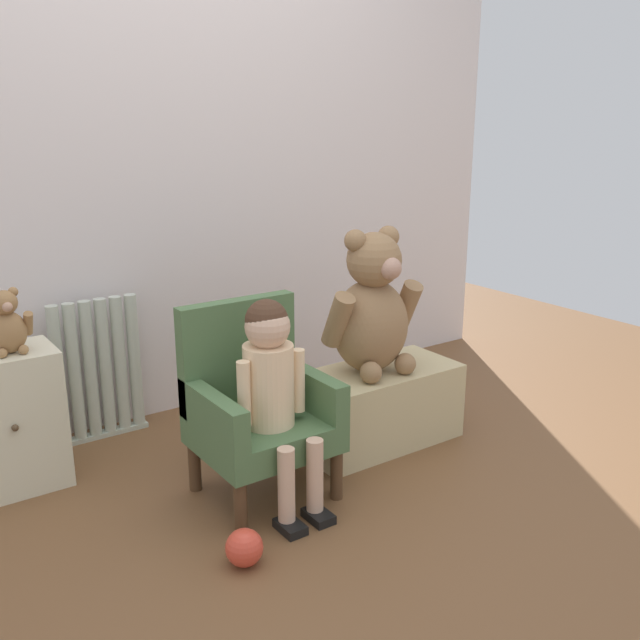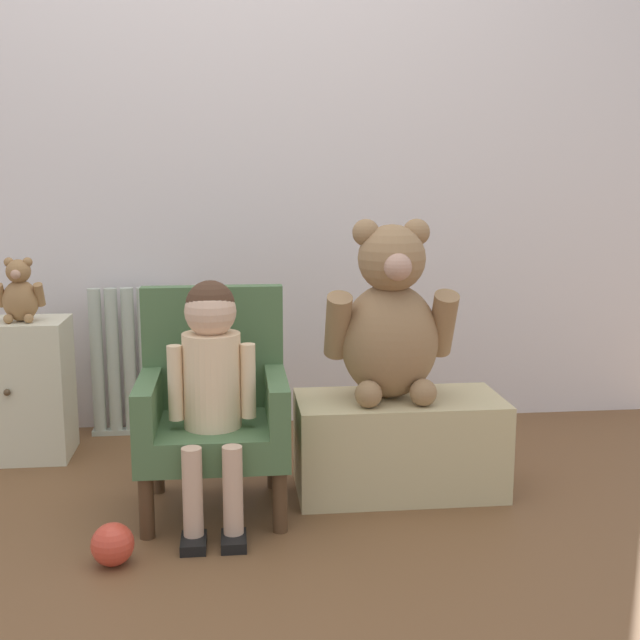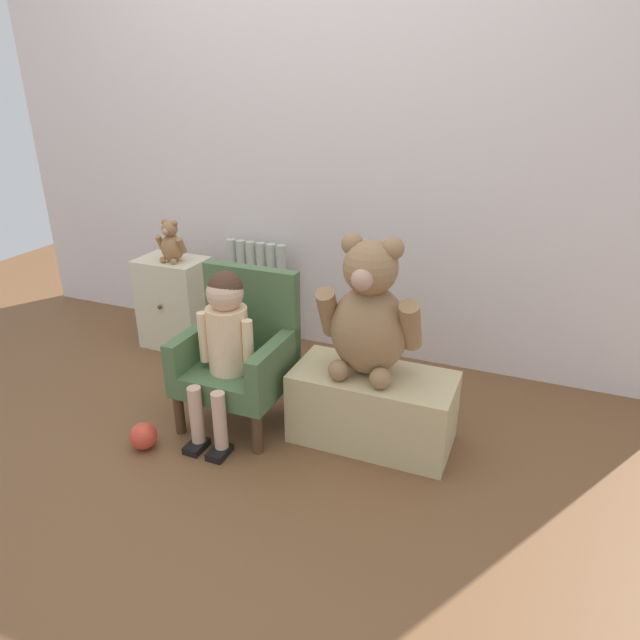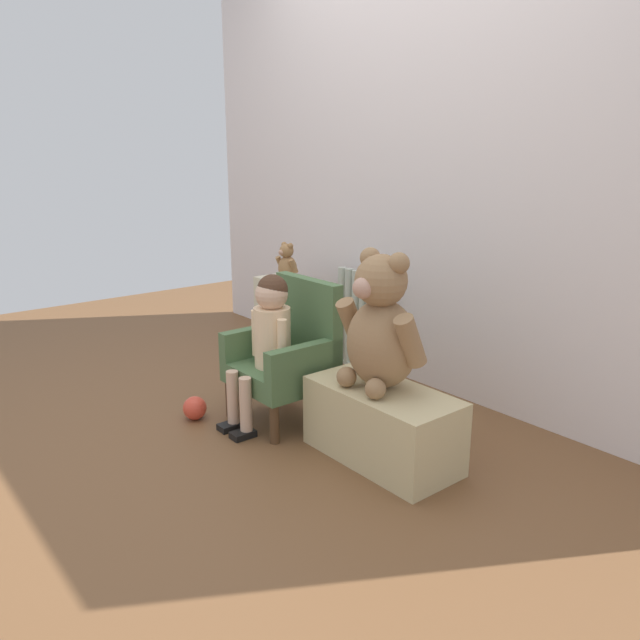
# 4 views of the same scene
# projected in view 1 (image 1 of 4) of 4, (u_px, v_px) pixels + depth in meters

# --- Properties ---
(ground_plane) EXTENTS (6.00, 6.00, 0.00)m
(ground_plane) POSITION_uv_depth(u_px,v_px,m) (321.00, 541.00, 2.23)
(ground_plane) COLOR brown
(back_wall) EXTENTS (3.80, 0.05, 2.40)m
(back_wall) POSITION_uv_depth(u_px,v_px,m) (143.00, 137.00, 2.90)
(back_wall) COLOR silver
(back_wall) RESTS_ON ground_plane
(radiator) EXTENTS (0.37, 0.05, 0.58)m
(radiator) POSITION_uv_depth(u_px,v_px,m) (98.00, 370.00, 2.89)
(radiator) COLOR #B8C1AF
(radiator) RESTS_ON ground_plane
(small_dresser) EXTENTS (0.36, 0.28, 0.51)m
(small_dresser) POSITION_uv_depth(u_px,v_px,m) (7.00, 421.00, 2.50)
(small_dresser) COLOR beige
(small_dresser) RESTS_ON ground_plane
(child_armchair) EXTENTS (0.44, 0.40, 0.67)m
(child_armchair) POSITION_uv_depth(u_px,v_px,m) (256.00, 405.00, 2.47)
(child_armchair) COLOR #4A6A40
(child_armchair) RESTS_ON ground_plane
(child_figure) EXTENTS (0.25, 0.35, 0.72)m
(child_figure) POSITION_uv_depth(u_px,v_px,m) (272.00, 375.00, 2.34)
(child_figure) COLOR beige
(child_figure) RESTS_ON ground_plane
(low_bench) EXTENTS (0.66, 0.32, 0.31)m
(low_bench) POSITION_uv_depth(u_px,v_px,m) (378.00, 406.00, 2.87)
(low_bench) COLOR tan
(low_bench) RESTS_ON ground_plane
(large_teddy_bear) EXTENTS (0.41, 0.29, 0.57)m
(large_teddy_bear) POSITION_uv_depth(u_px,v_px,m) (372.00, 310.00, 2.75)
(large_teddy_bear) COLOR #936F4A
(large_teddy_bear) RESTS_ON low_bench
(small_teddy_bear) EXTENTS (0.16, 0.12, 0.23)m
(small_teddy_bear) POSITION_uv_depth(u_px,v_px,m) (7.00, 325.00, 2.40)
(small_teddy_bear) COLOR #986E43
(small_teddy_bear) RESTS_ON small_dresser
(toy_ball) EXTENTS (0.11, 0.11, 0.11)m
(toy_ball) POSITION_uv_depth(u_px,v_px,m) (244.00, 548.00, 2.10)
(toy_ball) COLOR #D4412D
(toy_ball) RESTS_ON ground_plane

